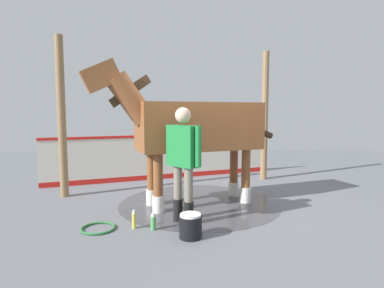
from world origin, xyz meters
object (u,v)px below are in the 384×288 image
(horse, at_px, (193,128))
(handler, at_px, (183,156))
(bottle_spray, at_px, (153,222))
(hose_coil, at_px, (98,228))
(bottle_shampoo, at_px, (134,220))
(wash_bucket, at_px, (191,226))

(horse, relative_size, handler, 1.98)
(handler, bearing_deg, bottle_spray, 169.01)
(horse, xyz_separation_m, bottle_spray, (-0.65, -1.24, -1.29))
(hose_coil, bearing_deg, bottle_shampoo, 0.31)
(hose_coil, bearing_deg, bottle_spray, -4.96)
(horse, xyz_separation_m, hose_coil, (-1.45, -1.17, -1.38))
(bottle_shampoo, relative_size, hose_coil, 0.55)
(hose_coil, bearing_deg, handler, 9.72)
(handler, relative_size, bottle_shampoo, 6.44)
(handler, xyz_separation_m, wash_bucket, (0.07, -0.60, -0.86))
(handler, xyz_separation_m, hose_coil, (-1.23, -0.21, -1.00))
(bottle_spray, bearing_deg, bottle_shampoo, 165.73)
(wash_bucket, height_order, bottle_shampoo, wash_bucket)
(bottle_shampoo, distance_m, hose_coil, 0.52)
(wash_bucket, relative_size, bottle_spray, 1.39)
(wash_bucket, relative_size, hose_coil, 0.66)
(horse, xyz_separation_m, wash_bucket, (-0.14, -1.56, -1.24))
(bottle_shampoo, bearing_deg, bottle_spray, -14.27)
(horse, distance_m, wash_bucket, 2.00)
(wash_bucket, bearing_deg, bottle_shampoo, 153.69)
(bottle_spray, bearing_deg, wash_bucket, -32.04)
(horse, height_order, hose_coil, horse)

